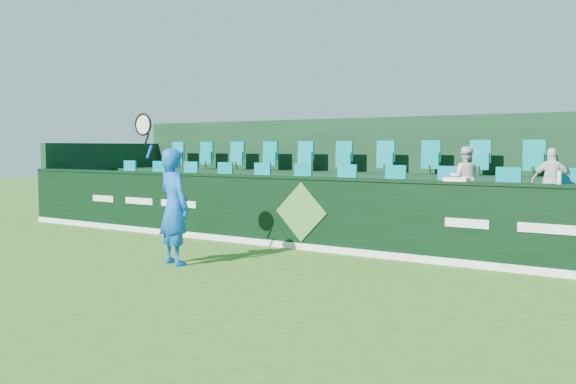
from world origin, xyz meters
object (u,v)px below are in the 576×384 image
Objects in this scene: spectator_middle at (552,181)px; drinks_bottle at (559,178)px; tennis_player at (174,206)px; spectator_left at (465,178)px; towel at (457,179)px.

spectator_middle is 5.51× the size of drinks_bottle.
tennis_player is at bearing 21.33° from spectator_middle.
spectator_middle is at bearing 36.03° from tennis_player.
spectator_left is 2.92× the size of towel.
spectator_middle is at bearing 162.86° from spectator_left.
towel is (0.25, -1.12, 0.03)m from spectator_left.
towel is at bearing 33.44° from tennis_player.
spectator_left is at bearing -14.70° from spectator_middle.
tennis_player is 5.06m from spectator_left.
tennis_player reaches higher than spectator_middle.
spectator_middle is at bearing 43.21° from towel.
drinks_bottle is (5.31, 2.49, 0.50)m from tennis_player.
spectator_middle is at bearing 106.83° from drinks_bottle.
spectator_middle is 1.64m from towel.
towel is 1.93× the size of drinks_bottle.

